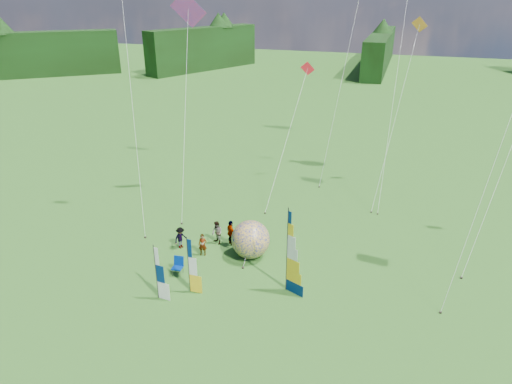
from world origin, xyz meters
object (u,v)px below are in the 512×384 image
(side_banner_left, at_px, (189,266))
(side_banner_far, at_px, (156,273))
(spectator_a, at_px, (203,245))
(camp_chair, at_px, (177,267))
(bol_inflatable, at_px, (251,239))
(feather_banner_main, at_px, (287,252))
(kite_whale, at_px, (397,74))
(spectator_b, at_px, (217,233))
(spectator_d, at_px, (231,233))
(spectator_c, at_px, (181,238))

(side_banner_left, distance_m, side_banner_far, 1.82)
(spectator_a, xyz_separation_m, camp_chair, (-0.54, -2.55, -0.19))
(spectator_a, bearing_deg, bol_inflatable, 2.56)
(feather_banner_main, bearing_deg, kite_whale, 99.00)
(kite_whale, bearing_deg, bol_inflatable, -123.92)
(spectator_b, distance_m, kite_whale, 19.35)
(spectator_a, distance_m, spectator_b, 1.68)
(bol_inflatable, relative_size, spectator_b, 1.51)
(feather_banner_main, bearing_deg, spectator_d, 165.23)
(side_banner_far, height_order, spectator_d, side_banner_far)
(feather_banner_main, bearing_deg, camp_chair, -151.83)
(feather_banner_main, height_order, side_banner_far, feather_banner_main)
(spectator_b, bearing_deg, spectator_c, -111.81)
(side_banner_far, distance_m, spectator_c, 5.53)
(side_banner_left, xyz_separation_m, camp_chair, (-1.45, 1.29, -1.17))
(bol_inflatable, height_order, spectator_c, bol_inflatable)
(camp_chair, height_order, kite_whale, kite_whale)
(side_banner_far, height_order, bol_inflatable, side_banner_far)
(feather_banner_main, bearing_deg, spectator_b, 171.20)
(bol_inflatable, xyz_separation_m, spectator_c, (-4.81, -0.46, -0.49))
(side_banner_far, height_order, spectator_c, side_banner_far)
(camp_chair, bearing_deg, spectator_d, 62.00)
(feather_banner_main, bearing_deg, spectator_c, -173.28)
(feather_banner_main, distance_m, spectator_b, 7.05)
(side_banner_far, height_order, spectator_b, side_banner_far)
(side_banner_far, bearing_deg, spectator_c, 108.93)
(spectator_c, bearing_deg, side_banner_far, -145.21)
(spectator_b, relative_size, spectator_d, 0.92)
(spectator_a, height_order, spectator_c, spectator_c)
(spectator_c, height_order, spectator_d, spectator_d)
(bol_inflatable, height_order, camp_chair, bol_inflatable)
(spectator_c, xyz_separation_m, spectator_d, (3.06, 1.45, 0.14))
(bol_inflatable, bearing_deg, kite_whale, 63.06)
(spectator_a, bearing_deg, kite_whale, 43.25)
(spectator_b, relative_size, camp_chair, 1.45)
(camp_chair, bearing_deg, spectator_c, 107.62)
(spectator_d, xyz_separation_m, kite_whale, (9.21, 13.69, 8.83))
(side_banner_far, distance_m, bol_inflatable, 6.80)
(spectator_b, bearing_deg, kite_whale, 90.52)
(spectator_d, bearing_deg, side_banner_left, 130.71)
(side_banner_left, xyz_separation_m, kite_whale, (9.58, 19.35, 8.00))
(spectator_b, bearing_deg, bol_inflatable, 19.74)
(feather_banner_main, xyz_separation_m, camp_chair, (-6.68, -0.61, -1.99))
(kite_whale, bearing_deg, spectator_a, -131.05)
(spectator_c, relative_size, spectator_d, 0.84)
(feather_banner_main, height_order, side_banner_left, feather_banner_main)
(feather_banner_main, xyz_separation_m, spectator_c, (-7.92, 2.31, -1.80))
(spectator_a, xyz_separation_m, spectator_d, (1.28, 1.81, 0.15))
(camp_chair, bearing_deg, bol_inflatable, 38.06)
(side_banner_far, xyz_separation_m, spectator_c, (-1.24, 5.32, -0.90))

